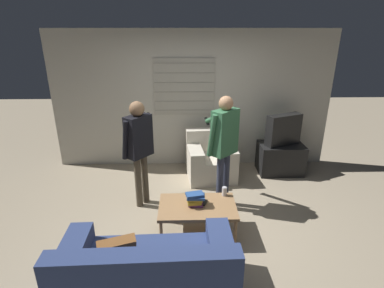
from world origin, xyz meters
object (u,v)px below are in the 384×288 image
at_px(spare_remote, 205,203).
at_px(soda_can, 224,191).
at_px(couch_blue, 148,274).
at_px(person_left_standing, 139,142).
at_px(armchair_beige, 210,159).
at_px(book_stack, 195,199).
at_px(tv, 283,130).
at_px(coffee_table, 197,208).
at_px(person_right_standing, 224,140).

bearing_deg(spare_remote, soda_can, 57.06).
height_order(couch_blue, person_left_standing, person_left_standing).
height_order(armchair_beige, book_stack, armchair_beige).
distance_m(couch_blue, person_left_standing, 1.92).
bearing_deg(spare_remote, tv, 70.74).
height_order(soda_can, spare_remote, soda_can).
bearing_deg(book_stack, armchair_beige, 78.41).
bearing_deg(coffee_table, couch_blue, -118.03).
bearing_deg(couch_blue, coffee_table, 60.31).
bearing_deg(tv, couch_blue, 29.44).
xyz_separation_m(armchair_beige, soda_can, (0.07, -1.43, 0.17)).
xyz_separation_m(couch_blue, tv, (2.16, 2.80, 0.54)).
bearing_deg(coffee_table, soda_can, 32.73).
height_order(armchair_beige, person_left_standing, person_left_standing).
relative_size(couch_blue, person_left_standing, 1.06).
relative_size(soda_can, spare_remote, 0.93).
bearing_deg(person_left_standing, armchair_beige, -11.10).
distance_m(tv, person_right_standing, 1.68).
bearing_deg(soda_can, spare_remote, -144.70).
xyz_separation_m(coffee_table, person_right_standing, (0.40, 0.68, 0.68)).
height_order(tv, soda_can, tv).
distance_m(armchair_beige, person_right_standing, 1.24).
distance_m(armchair_beige, tv, 1.42).
distance_m(couch_blue, spare_remote, 1.22).
bearing_deg(spare_remote, coffee_table, -133.76).
distance_m(coffee_table, spare_remote, 0.12).
bearing_deg(spare_remote, armchair_beige, 104.36).
bearing_deg(tv, soda_can, 28.32).
bearing_deg(couch_blue, armchair_beige, 70.87).
bearing_deg(armchair_beige, book_stack, 72.63).
xyz_separation_m(tv, person_right_standing, (-1.23, -1.12, 0.24)).
distance_m(coffee_table, book_stack, 0.13).
xyz_separation_m(coffee_table, spare_remote, (0.10, 0.04, 0.05)).
relative_size(person_right_standing, spare_remote, 12.55).
relative_size(person_left_standing, soda_can, 12.84).
xyz_separation_m(book_stack, soda_can, (0.40, 0.22, -0.03)).
relative_size(coffee_table, person_right_standing, 0.58).
height_order(coffee_table, spare_remote, spare_remote).
relative_size(couch_blue, soda_can, 13.65).
relative_size(tv, person_right_standing, 0.40).
xyz_separation_m(person_left_standing, person_right_standing, (1.22, -0.08, 0.05)).
xyz_separation_m(armchair_beige, tv, (1.32, 0.14, 0.51)).
height_order(couch_blue, armchair_beige, armchair_beige).
height_order(coffee_table, person_right_standing, person_right_standing).
bearing_deg(coffee_table, armchair_beige, 79.56).
bearing_deg(person_right_standing, couch_blue, -162.28).
bearing_deg(book_stack, person_left_standing, 136.84).
xyz_separation_m(coffee_table, soda_can, (0.37, 0.24, 0.10)).
bearing_deg(person_right_standing, person_left_standing, 133.10).
relative_size(couch_blue, armchair_beige, 1.91).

